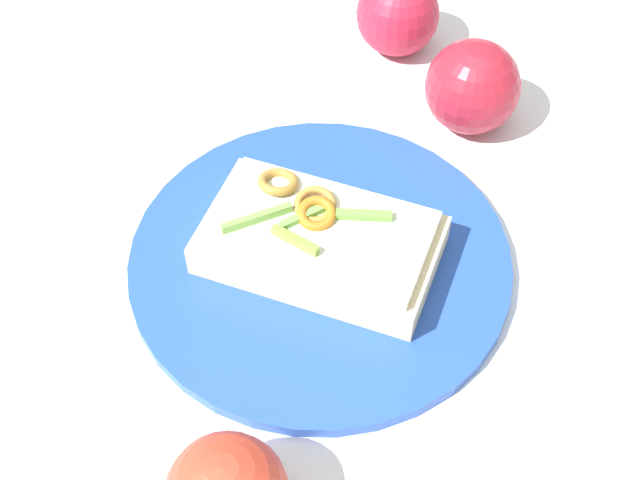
% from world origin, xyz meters
% --- Properties ---
extents(ground_plane, '(2.00, 2.00, 0.00)m').
position_xyz_m(ground_plane, '(0.00, 0.00, 0.00)').
color(ground_plane, white).
rests_on(ground_plane, ground).
extents(plate, '(0.30, 0.30, 0.01)m').
position_xyz_m(plate, '(0.00, 0.00, 0.01)').
color(plate, '#254CB3').
rests_on(plate, ground_plane).
extents(sandwich, '(0.19, 0.13, 0.05)m').
position_xyz_m(sandwich, '(0.00, -0.00, 0.03)').
color(sandwich, beige).
rests_on(sandwich, plate).
extents(apple_0, '(0.12, 0.12, 0.08)m').
position_xyz_m(apple_0, '(-0.04, -0.21, 0.04)').
color(apple_0, '#AA1E2D').
rests_on(apple_0, ground_plane).
extents(apple_2, '(0.09, 0.09, 0.08)m').
position_xyz_m(apple_2, '(0.07, -0.27, 0.04)').
color(apple_2, '#AF1E36').
rests_on(apple_2, ground_plane).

